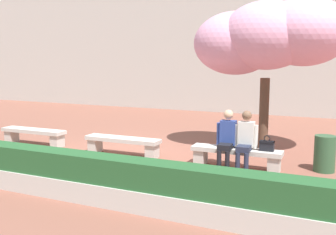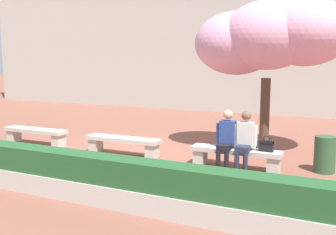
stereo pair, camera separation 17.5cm
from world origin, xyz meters
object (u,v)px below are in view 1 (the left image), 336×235
cherry_tree_main (269,37)px  stone_bench_center (236,155)px  stone_bench_west_end (34,134)px  stone_bench_near_west (123,143)px  person_seated_left (227,137)px  trash_bin (325,154)px  person_seated_right (245,138)px  handbag (267,145)px

cherry_tree_main → stone_bench_center: bearing=-98.3°
stone_bench_west_end → stone_bench_near_west: (2.91, 0.00, 0.00)m
stone_bench_west_end → person_seated_left: (5.61, -0.05, 0.39)m
stone_bench_near_west → stone_bench_center: size_ratio=1.00×
person_seated_left → trash_bin: size_ratio=1.65×
person_seated_left → cherry_tree_main: bearing=76.3°
person_seated_right → handbag: size_ratio=3.81×
handbag → person_seated_right: bearing=-170.1°
stone_bench_west_end → stone_bench_center: 5.81m
person_seated_right → trash_bin: size_ratio=1.65×
stone_bench_west_end → person_seated_left: bearing=-0.5°
stone_bench_center → stone_bench_near_west: bearing=180.0°
person_seated_left → trash_bin: 2.09m
stone_bench_west_end → stone_bench_near_west: size_ratio=1.00×
stone_bench_west_end → handbag: size_ratio=5.88×
person_seated_right → trash_bin: person_seated_right is taller
stone_bench_center → person_seated_right: 0.44m
person_seated_right → trash_bin: bearing=20.7°
stone_bench_center → stone_bench_west_end: bearing=180.0°
stone_bench_center → handbag: size_ratio=5.88×
stone_bench_west_end → person_seated_right: bearing=-0.5°
person_seated_right → stone_bench_center: bearing=165.5°
handbag → cherry_tree_main: bearing=101.2°
stone_bench_center → person_seated_left: 0.44m
person_seated_right → handbag: bearing=9.9°
person_seated_left → handbag: 0.87m
person_seated_left → person_seated_right: same height
person_seated_right → cherry_tree_main: (0.07, 1.97, 2.24)m
stone_bench_near_west → person_seated_left: bearing=-1.1°
person_seated_left → stone_bench_near_west: bearing=178.9°
stone_bench_near_west → person_seated_left: 2.74m
person_seated_left → handbag: bearing=5.2°
cherry_tree_main → trash_bin: size_ratio=5.01×
stone_bench_near_west → stone_bench_center: bearing=0.0°
stone_bench_center → handbag: handbag is taller
stone_bench_near_west → cherry_tree_main: bearing=31.0°
handbag → stone_bench_center: bearing=-177.8°
stone_bench_near_west → handbag: (3.56, 0.02, 0.27)m
stone_bench_west_end → cherry_tree_main: bearing=17.4°
trash_bin → person_seated_left: bearing=-163.3°
stone_bench_near_west → handbag: size_ratio=5.88×
person_seated_left → trash_bin: (1.98, 0.60, -0.31)m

